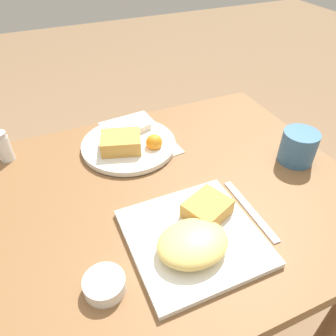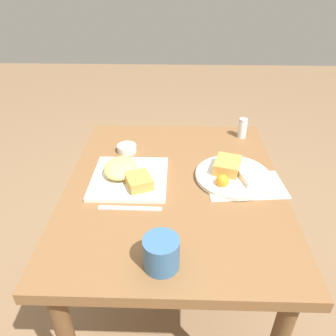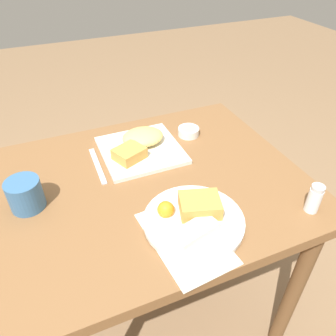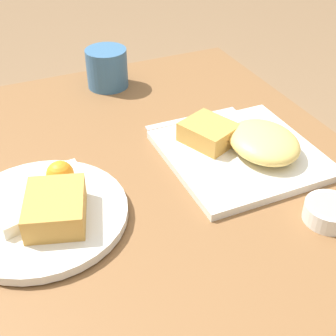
% 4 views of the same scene
% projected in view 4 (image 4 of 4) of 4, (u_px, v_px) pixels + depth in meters
% --- Properties ---
extents(dining_table, '(0.89, 0.72, 0.72)m').
position_uv_depth(dining_table, '(158.00, 218.00, 0.85)').
color(dining_table, brown).
rests_on(dining_table, ground_plane).
extents(menu_card, '(0.18, 0.27, 0.00)m').
position_uv_depth(menu_card, '(13.00, 208.00, 0.71)').
color(menu_card, silver).
rests_on(menu_card, dining_table).
extents(plate_square_near, '(0.25, 0.25, 0.06)m').
position_uv_depth(plate_square_near, '(245.00, 147.00, 0.81)').
color(plate_square_near, white).
rests_on(plate_square_near, dining_table).
extents(plate_oval_far, '(0.26, 0.26, 0.05)m').
position_uv_depth(plate_oval_far, '(43.00, 210.00, 0.69)').
color(plate_oval_far, white).
rests_on(plate_oval_far, menu_card).
extents(sauce_ramekin, '(0.07, 0.07, 0.03)m').
position_uv_depth(sauce_ramekin, '(329.00, 212.00, 0.69)').
color(sauce_ramekin, white).
rests_on(sauce_ramekin, dining_table).
extents(butter_knife, '(0.02, 0.19, 0.00)m').
position_uv_depth(butter_knife, '(192.00, 119.00, 0.93)').
color(butter_knife, silver).
rests_on(butter_knife, dining_table).
extents(coffee_mug, '(0.09, 0.09, 0.09)m').
position_uv_depth(coffee_mug, '(107.00, 68.00, 1.03)').
color(coffee_mug, '#386693').
rests_on(coffee_mug, dining_table).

